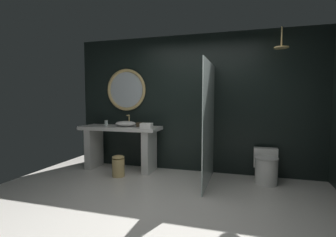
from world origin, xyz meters
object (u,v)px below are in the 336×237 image
at_px(folded_hand_towel, 146,126).
at_px(toilet, 266,167).
at_px(tumbler_cup, 106,123).
at_px(vessel_sink, 126,124).
at_px(tissue_box, 141,125).
at_px(waste_bin, 118,166).
at_px(rain_shower_head, 281,46).
at_px(round_wall_mirror, 126,90).

bearing_deg(folded_hand_towel, toilet, 4.29).
height_order(tumbler_cup, folded_hand_towel, tumbler_cup).
bearing_deg(tumbler_cup, vessel_sink, 4.14).
bearing_deg(tissue_box, waste_bin, -119.97).
distance_m(tissue_box, rain_shower_head, 2.75).
xyz_separation_m(vessel_sink, rain_shower_head, (2.75, -0.18, 1.30)).
relative_size(rain_shower_head, toilet, 0.59).
relative_size(tumbler_cup, folded_hand_towel, 0.53).
bearing_deg(round_wall_mirror, tissue_box, -30.88).
relative_size(rain_shower_head, folded_hand_towel, 1.60).
distance_m(tissue_box, toilet, 2.34).
distance_m(vessel_sink, folded_hand_towel, 0.57).
bearing_deg(waste_bin, round_wall_mirror, 103.74).
relative_size(toilet, waste_bin, 1.43).
bearing_deg(tissue_box, folded_hand_towel, -47.48).
relative_size(round_wall_mirror, rain_shower_head, 2.61).
bearing_deg(tissue_box, rain_shower_head, -3.84).
height_order(vessel_sink, toilet, vessel_sink).
bearing_deg(round_wall_mirror, toilet, -6.60).
relative_size(vessel_sink, folded_hand_towel, 2.02).
bearing_deg(waste_bin, vessel_sink, 99.16).
bearing_deg(rain_shower_head, folded_hand_towel, -178.85).
xyz_separation_m(vessel_sink, round_wall_mirror, (-0.10, 0.24, 0.67)).
bearing_deg(vessel_sink, toilet, -1.60).
distance_m(tumbler_cup, tissue_box, 0.75).
height_order(round_wall_mirror, toilet, round_wall_mirror).
distance_m(rain_shower_head, folded_hand_towel, 2.58).
distance_m(round_wall_mirror, rain_shower_head, 2.95).
xyz_separation_m(tumbler_cup, toilet, (3.01, -0.04, -0.65)).
height_order(rain_shower_head, waste_bin, rain_shower_head).
bearing_deg(folded_hand_towel, round_wall_mirror, 143.22).
bearing_deg(rain_shower_head, vessel_sink, 176.20).
bearing_deg(toilet, vessel_sink, 178.40).
bearing_deg(toilet, tumbler_cup, 179.19).
height_order(tissue_box, round_wall_mirror, round_wall_mirror).
bearing_deg(tumbler_cup, rain_shower_head, -2.76).
height_order(vessel_sink, round_wall_mirror, round_wall_mirror).
xyz_separation_m(round_wall_mirror, rain_shower_head, (2.85, -0.42, 0.63)).
distance_m(tumbler_cup, folded_hand_towel, 0.96).
distance_m(vessel_sink, rain_shower_head, 3.05).
bearing_deg(rain_shower_head, toilet, 145.30).
relative_size(vessel_sink, toilet, 0.75).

